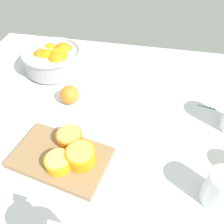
{
  "coord_description": "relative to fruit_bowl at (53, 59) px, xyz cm",
  "views": [
    {
      "loc": [
        14.19,
        -50.82,
        56.7
      ],
      "look_at": [
        4.0,
        0.45,
        5.07
      ],
      "focal_mm": 38.33,
      "sensor_mm": 36.0,
      "label": 1
    }
  ],
  "objects": [
    {
      "name": "orange_half_0",
      "position": [
        18.4,
        -35.4,
        -1.86
      ],
      "size": [
        7.41,
        7.41,
        3.46
      ],
      "color": "orange",
      "rests_on": "cutting_board"
    },
    {
      "name": "cutting_board",
      "position": [
        17.31,
        -40.83,
        -4.46
      ],
      "size": [
        28.86,
        21.06,
        1.8
      ],
      "primitive_type": "cube",
      "rotation": [
        0.0,
        0.0,
        -0.19
      ],
      "color": "olive",
      "rests_on": "ground_plane"
    },
    {
      "name": "spoon",
      "position": [
        -26.29,
        8.14,
        -4.92
      ],
      "size": [
        10.37,
        10.65,
        1.0
      ],
      "color": "silver",
      "rests_on": "ground_plane"
    },
    {
      "name": "orange_half_1",
      "position": [
        18.16,
        -43.87,
        -1.91
      ],
      "size": [
        7.1,
        7.1,
        3.36
      ],
      "color": "orange",
      "rests_on": "cutting_board"
    },
    {
      "name": "ground_plane",
      "position": [
        24.63,
        -24.92,
        -6.86
      ],
      "size": [
        118.37,
        102.83,
        3.0
      ],
      "primitive_type": "cube",
      "color": "silver"
    },
    {
      "name": "juice_glass",
      "position": [
        58.24,
        -44.39,
        -0.91
      ],
      "size": [
        7.34,
        7.34,
        9.87
      ],
      "color": "white",
      "rests_on": "ground_plane"
    },
    {
      "name": "herb_sprig_0",
      "position": [
        59.69,
        -10.91,
        -5.09
      ],
      "size": [
        6.5,
        1.57,
        0.9
      ],
      "color": "#347533",
      "rests_on": "ground_plane"
    },
    {
      "name": "loose_orange_3",
      "position": [
        12.32,
        -17.24,
        -2.09
      ],
      "size": [
        6.54,
        6.54,
        6.54
      ],
      "primitive_type": "sphere",
      "color": "orange",
      "rests_on": "ground_plane"
    },
    {
      "name": "orange_half_2",
      "position": [
        23.5,
        -41.1,
        -1.49
      ],
      "size": [
        8.15,
        8.15,
        4.2
      ],
      "color": "orange",
      "rests_on": "cutting_board"
    },
    {
      "name": "fruit_bowl",
      "position": [
        0.0,
        0.0,
        0.0
      ],
      "size": [
        23.07,
        23.07,
        10.59
      ],
      "color": "#99999E",
      "rests_on": "ground_plane"
    }
  ]
}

